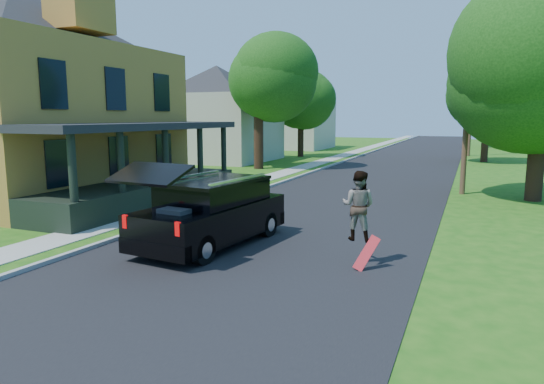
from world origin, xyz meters
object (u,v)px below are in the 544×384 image
at_px(skateboarder, 358,206).
at_px(tree_right_near, 544,58).
at_px(utility_pole_near, 469,85).
at_px(black_suv, 211,212).

height_order(skateboarder, tree_right_near, tree_right_near).
relative_size(skateboarder, tree_right_near, 0.18).
bearing_deg(utility_pole_near, black_suv, -102.76).
bearing_deg(utility_pole_near, skateboarder, -85.59).
relative_size(black_suv, skateboarder, 3.24).
bearing_deg(black_suv, tree_right_near, 58.55).
xyz_separation_m(skateboarder, utility_pole_near, (2.00, 11.86, 3.33)).
relative_size(skateboarder, utility_pole_near, 0.17).
bearing_deg(black_suv, skateboarder, 4.11).
height_order(black_suv, tree_right_near, tree_right_near).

